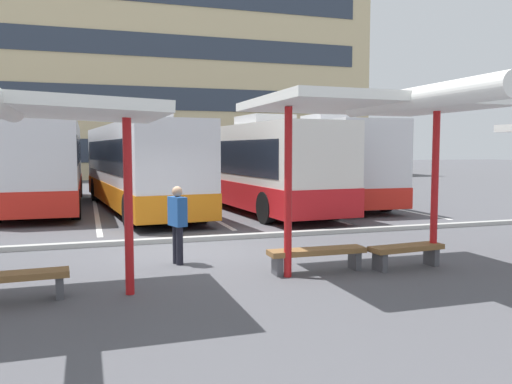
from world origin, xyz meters
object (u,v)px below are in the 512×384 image
waiting_shelter_1 (4,109)px  bench_4 (406,251)px  coach_bus_1 (45,165)px  coach_bus_3 (249,167)px  bench_2 (15,280)px  coach_bus_4 (313,162)px  waiting_passenger_0 (178,220)px  bench_3 (317,254)px  waiting_shelter_2 (374,107)px  coach_bus_2 (138,167)px

waiting_shelter_1 → bench_4: waiting_shelter_1 is taller
coach_bus_1 → bench_4: (7.46, -13.59, -1.36)m
coach_bus_3 → bench_2: coach_bus_3 is taller
coach_bus_3 → coach_bus_4: size_ratio=1.05×
coach_bus_3 → coach_bus_4: coach_bus_4 is taller
waiting_shelter_1 → waiting_passenger_0: (2.79, 2.24, -1.99)m
coach_bus_3 → bench_3: bearing=-100.4°
waiting_passenger_0 → coach_bus_4: bearing=54.1°
waiting_shelter_2 → bench_4: bearing=14.1°
bench_3 → waiting_shelter_1: bearing=-171.7°
bench_2 → waiting_shelter_2: waiting_shelter_2 is taller
coach_bus_4 → waiting_shelter_2: bearing=-109.4°
coach_bus_1 → bench_4: 15.56m
coach_bus_1 → waiting_passenger_0: coach_bus_1 is taller
coach_bus_2 → bench_2: coach_bus_2 is taller
coach_bus_1 → coach_bus_4: size_ratio=1.00×
bench_3 → waiting_passenger_0: waiting_passenger_0 is taller
waiting_passenger_0 → bench_4: bearing=-22.2°
bench_2 → waiting_passenger_0: (2.79, 1.85, 0.57)m
coach_bus_1 → waiting_shelter_2: 15.36m
bench_2 → coach_bus_4: bearing=50.0°
bench_2 → coach_bus_1: bearing=92.0°
coach_bus_1 → bench_3: size_ratio=6.17×
coach_bus_3 → waiting_shelter_1: size_ratio=2.31×
waiting_shelter_1 → bench_2: size_ratio=3.37×
waiting_shelter_2 → bench_4: 2.89m
bench_4 → waiting_passenger_0: size_ratio=1.01×
coach_bus_4 → bench_2: coach_bus_4 is taller
waiting_shelter_1 → waiting_shelter_2: 6.09m
waiting_shelter_1 → bench_4: (6.98, 0.53, -2.55)m
coach_bus_3 → bench_2: size_ratio=7.76×
waiting_passenger_0 → coach_bus_3: bearing=64.9°
waiting_shelter_2 → bench_2: bearing=179.2°
bench_4 → waiting_passenger_0: waiting_passenger_0 is taller
coach_bus_1 → bench_4: coach_bus_1 is taller
coach_bus_2 → bench_4: 12.29m
waiting_shelter_1 → bench_4: bearing=4.3°
coach_bus_4 → waiting_shelter_2: (-4.46, -12.65, 1.35)m
coach_bus_2 → bench_3: (2.24, -11.31, -1.28)m
waiting_shelter_1 → waiting_passenger_0: waiting_shelter_1 is taller
coach_bus_4 → bench_2: 16.46m
bench_4 → waiting_passenger_0: bearing=157.8°
bench_4 → coach_bus_2: bearing=109.3°
coach_bus_3 → bench_4: 11.13m
coach_bus_1 → bench_2: 13.80m
bench_2 → waiting_passenger_0: size_ratio=1.01×
bench_2 → waiting_shelter_2: bearing=-0.8°
coach_bus_1 → bench_4: bearing=-61.2°
coach_bus_4 → coach_bus_2: bearing=-173.3°
coach_bus_3 → waiting_shelter_2: (-1.09, -11.28, 1.47)m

